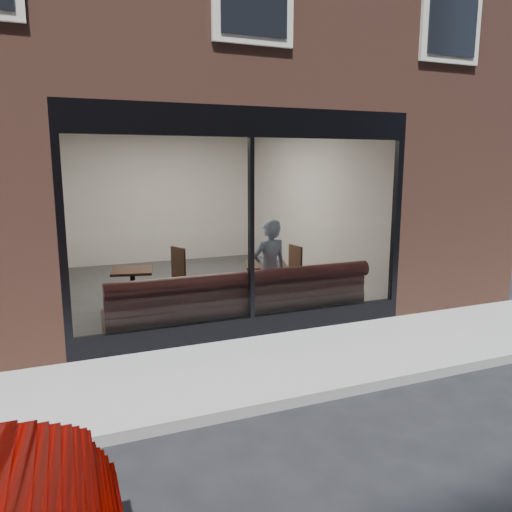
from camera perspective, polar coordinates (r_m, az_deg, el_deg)
name	(u,v)px	position (r m, az deg, el deg)	size (l,w,h in m)	color
ground	(322,397)	(5.58, 7.60, -15.72)	(120.00, 120.00, 0.00)	black
sidewalk_near	(282,363)	(6.38, 3.04, -12.07)	(40.00, 2.00, 0.01)	gray
kerb_near	(325,394)	(5.52, 7.88, -15.36)	(40.00, 0.10, 0.12)	gray
host_building_pier_right	(297,194)	(13.85, 4.76, 7.04)	(2.50, 12.00, 3.20)	brown
host_building_backfill	(141,191)	(15.55, -12.99, 7.20)	(5.00, 6.00, 3.20)	brown
cafe_floor	(196,288)	(9.96, -6.87, -3.65)	(6.00, 6.00, 0.00)	#2D2D30
cafe_ceiling	(192,123)	(9.68, -7.30, 14.85)	(6.00, 6.00, 0.00)	white
cafe_wall_back	(162,198)	(12.59, -10.71, 6.53)	(5.00, 5.00, 0.00)	silver
cafe_wall_left	(55,213)	(9.35, -22.00, 4.56)	(6.00, 6.00, 0.00)	silver
cafe_wall_right	(309,204)	(10.62, 6.06, 5.91)	(6.00, 6.00, 0.00)	silver
storefront_kick	(251,326)	(7.23, -0.54, -8.05)	(5.00, 0.10, 0.30)	black
storefront_header	(251,122)	(6.87, -0.59, 15.08)	(5.00, 0.10, 0.40)	black
storefront_mullion	(251,230)	(6.91, -0.56, 3.01)	(0.06, 0.10, 2.50)	black
storefront_glass	(252,230)	(6.88, -0.47, 2.98)	(4.80, 4.80, 0.00)	white
banquette	(241,314)	(7.57, -1.68, -6.61)	(4.00, 0.55, 0.45)	#3D1616
person	(270,270)	(7.82, 1.56, -1.63)	(0.59, 0.39, 1.61)	#94ACCB
cafe_table_left	(132,271)	(8.32, -13.96, -1.65)	(0.64, 0.64, 0.04)	black
cafe_table_right	(266,265)	(8.50, 1.16, -1.08)	(0.69, 0.69, 0.04)	black
cafe_chair_left	(170,287)	(9.22, -9.75, -3.49)	(0.40, 0.40, 0.04)	black
cafe_chair_right	(286,284)	(9.32, 3.49, -3.19)	(0.43, 0.43, 0.04)	black
wall_poster	(58,221)	(9.50, -21.70, 3.77)	(0.02, 0.60, 0.80)	white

